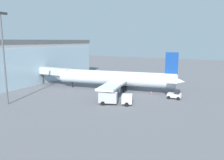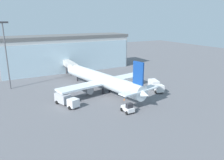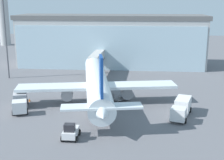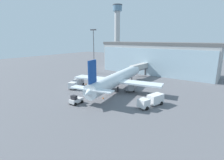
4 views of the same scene
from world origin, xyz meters
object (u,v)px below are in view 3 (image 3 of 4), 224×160
at_px(jet_bridge, 97,58).
at_px(pushback_tug, 71,132).
at_px(safety_cone_nose, 101,119).
at_px(safety_cone_wingtip, 30,100).
at_px(apron_light_mast, 5,29).
at_px(airplane, 97,83).
at_px(catering_truck, 20,101).
at_px(fuel_truck, 181,108).
at_px(baggage_cart, 121,98).

height_order(jet_bridge, pushback_tug, jet_bridge).
bearing_deg(safety_cone_nose, safety_cone_wingtip, 150.31).
relative_size(jet_bridge, safety_cone_wingtip, 24.33).
bearing_deg(apron_light_mast, pushback_tug, -55.37).
height_order(airplane, safety_cone_nose, airplane).
relative_size(catering_truck, safety_cone_nose, 13.85).
xyz_separation_m(fuel_truck, safety_cone_nose, (-12.62, -2.88, -1.19)).
bearing_deg(apron_light_mast, jet_bridge, 15.29).
height_order(jet_bridge, airplane, airplane).
height_order(baggage_cart, safety_cone_wingtip, baggage_cart).
relative_size(airplane, pushback_tug, 11.41).
bearing_deg(pushback_tug, safety_cone_nose, -25.53).
xyz_separation_m(airplane, safety_cone_nose, (1.84, -9.39, -3.22)).
relative_size(airplane, safety_cone_wingtip, 66.58).
bearing_deg(apron_light_mast, safety_cone_wingtip, -56.91).
relative_size(jet_bridge, catering_truck, 1.76).
relative_size(airplane, catering_truck, 4.81).
height_order(jet_bridge, fuel_truck, jet_bridge).
bearing_deg(safety_cone_wingtip, pushback_tug, -53.70).
height_order(apron_light_mast, fuel_truck, apron_light_mast).
bearing_deg(pushback_tug, catering_truck, 45.48).
distance_m(airplane, safety_cone_nose, 10.09).
bearing_deg(catering_truck, apron_light_mast, -171.77).
relative_size(baggage_cart, safety_cone_wingtip, 5.75).
relative_size(fuel_truck, pushback_tug, 2.38).
bearing_deg(safety_cone_wingtip, catering_truck, -91.58).
distance_m(catering_truck, safety_cone_wingtip, 4.30).
relative_size(catering_truck, fuel_truck, 1.00).
bearing_deg(catering_truck, jet_bridge, 140.77).
height_order(jet_bridge, safety_cone_nose, jet_bridge).
relative_size(fuel_truck, baggage_cart, 2.41).
distance_m(baggage_cart, pushback_tug, 17.65).
bearing_deg(safety_cone_wingtip, apron_light_mast, 123.09).
xyz_separation_m(jet_bridge, fuel_truck, (17.19, -27.65, -2.69)).
distance_m(airplane, catering_truck, 13.73).
xyz_separation_m(apron_light_mast, baggage_cart, (27.61, -15.03, -11.14)).
height_order(apron_light_mast, airplane, apron_light_mast).
bearing_deg(apron_light_mast, baggage_cart, -28.57).
bearing_deg(fuel_truck, airplane, -97.72).
bearing_deg(pushback_tug, airplane, -5.14).
xyz_separation_m(safety_cone_nose, safety_cone_wingtip, (-14.17, 8.08, 0.00)).
height_order(apron_light_mast, catering_truck, apron_light_mast).
xyz_separation_m(jet_bridge, safety_cone_wingtip, (-9.61, -22.45, -3.89)).
height_order(fuel_truck, pushback_tug, fuel_truck).
distance_m(apron_light_mast, safety_cone_nose, 37.17).
height_order(fuel_truck, safety_cone_nose, fuel_truck).
bearing_deg(safety_cone_nose, apron_light_mast, 135.26).
height_order(airplane, safety_cone_wingtip, airplane).
bearing_deg(jet_bridge, apron_light_mast, 106.94).
height_order(apron_light_mast, pushback_tug, apron_light_mast).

